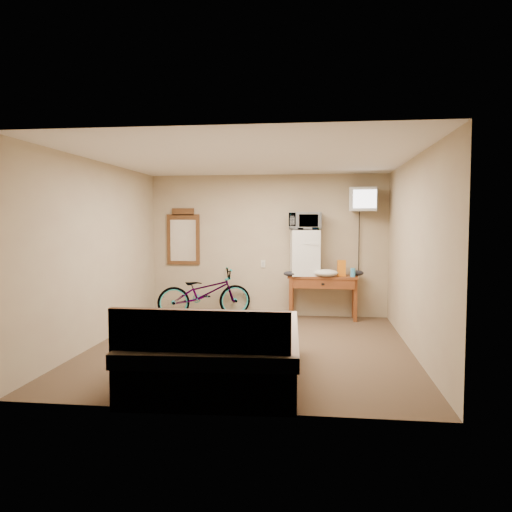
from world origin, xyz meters
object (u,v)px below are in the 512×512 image
object	(u,v)px
crt_television	(364,199)
wall_mirror	(183,237)
blue_cup	(353,272)
bicycle	(204,293)
desk	(323,284)
bed	(219,351)
mini_fridge	(305,253)
microwave	(305,221)

from	to	relation	value
crt_television	wall_mirror	bearing A→B (deg)	175.49
blue_cup	bicycle	bearing A→B (deg)	179.55
desk	bed	xyz separation A→B (m)	(-1.14, -3.37, -0.32)
mini_fridge	wall_mirror	distance (m)	2.23
desk	blue_cup	size ratio (longest dim) A/B	8.24
blue_cup	bicycle	xyz separation A→B (m)	(-2.55, 0.02, -0.39)
mini_fridge	bicycle	xyz separation A→B (m)	(-1.74, -0.11, -0.71)
bed	crt_television	bearing A→B (deg)	61.96
desk	bicycle	xyz separation A→B (m)	(-2.06, -0.06, -0.18)
blue_cup	mini_fridge	bearing A→B (deg)	171.02
desk	mini_fridge	size ratio (longest dim) A/B	1.53
microwave	crt_television	size ratio (longest dim) A/B	0.93
mini_fridge	crt_television	bearing A→B (deg)	-2.05
desk	bed	bearing A→B (deg)	-108.66
microwave	wall_mirror	bearing A→B (deg)	172.57
crt_television	bed	xyz separation A→B (m)	(-1.80, -3.39, -1.75)
desk	microwave	size ratio (longest dim) A/B	2.17
desk	bed	size ratio (longest dim) A/B	0.52
bed	bicycle	bearing A→B (deg)	105.46
crt_television	bicycle	size ratio (longest dim) A/B	0.37
microwave	crt_television	world-z (taller)	crt_television
wall_mirror	bicycle	distance (m)	1.11
microwave	bed	world-z (taller)	microwave
microwave	wall_mirror	xyz separation A→B (m)	(-2.20, 0.22, -0.29)
blue_cup	bicycle	size ratio (longest dim) A/B	0.09
microwave	bicycle	size ratio (longest dim) A/B	0.34
desk	wall_mirror	distance (m)	2.64
mini_fridge	crt_television	xyz separation A→B (m)	(0.98, -0.03, 0.90)
crt_television	bed	size ratio (longest dim) A/B	0.26
desk	bicycle	world-z (taller)	bicycle
mini_fridge	crt_television	distance (m)	1.33
microwave	bed	bearing A→B (deg)	-105.42
blue_cup	crt_television	xyz separation A→B (m)	(0.17, 0.09, 1.22)
mini_fridge	wall_mirror	xyz separation A→B (m)	(-2.20, 0.22, 0.25)
bicycle	bed	size ratio (longest dim) A/B	0.70
bed	desk	bearing A→B (deg)	71.34
desk	wall_mirror	bearing A→B (deg)	173.91
mini_fridge	microwave	bearing A→B (deg)	56.31
microwave	blue_cup	size ratio (longest dim) A/B	3.79
desk	bed	world-z (taller)	bed
mini_fridge	blue_cup	xyz separation A→B (m)	(0.81, -0.13, -0.32)
desk	mini_fridge	world-z (taller)	mini_fridge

